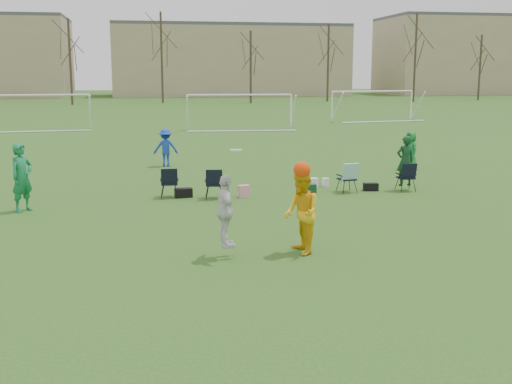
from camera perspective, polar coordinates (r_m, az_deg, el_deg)
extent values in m
plane|color=#27541A|center=(13.60, 2.28, -6.52)|extent=(260.00, 260.00, 0.00)
imported|color=#157846|center=(19.73, -20.09, 1.23)|extent=(0.83, 0.87, 2.01)
imported|color=#173AB1|center=(27.74, -8.04, 3.92)|extent=(1.06, 0.63, 1.61)
imported|color=#157930|center=(27.36, 13.59, 3.62)|extent=(0.67, 0.87, 1.59)
imported|color=silver|center=(13.87, -2.72, -1.72)|extent=(0.47, 0.97, 1.59)
imported|color=yellow|center=(14.25, 4.06, -1.85)|extent=(0.79, 0.97, 1.87)
sphere|color=#E53F0C|center=(14.07, 4.11, 1.98)|extent=(0.37, 0.37, 0.37)
cylinder|color=white|center=(13.68, -1.79, 3.75)|extent=(0.27, 0.27, 0.04)
imported|color=#103B1D|center=(22.47, 13.13, 2.71)|extent=(0.65, 0.45, 1.72)
cube|color=black|center=(20.86, -6.47, -0.07)|extent=(0.58, 0.37, 0.30)
cube|color=pink|center=(20.73, -1.07, 0.07)|extent=(0.39, 0.29, 0.40)
cube|color=#0F3A21|center=(21.65, 4.75, 0.33)|extent=(0.47, 0.31, 0.28)
cube|color=white|center=(22.66, 4.98, 0.84)|extent=(0.42, 0.30, 0.32)
cylinder|color=white|center=(22.82, 6.19, 0.86)|extent=(0.26, 0.26, 0.30)
cube|color=black|center=(22.26, 10.16, 0.45)|extent=(0.53, 0.33, 0.26)
cube|color=black|center=(20.92, -7.72, 0.85)|extent=(0.61, 0.61, 0.96)
cube|color=black|center=(20.59, -3.75, 0.76)|extent=(0.65, 0.65, 0.96)
cube|color=black|center=(21.82, 8.08, 1.24)|extent=(0.69, 0.69, 0.96)
cube|color=black|center=(22.46, 13.17, 1.33)|extent=(0.61, 0.61, 0.96)
cylinder|color=white|center=(47.22, -14.53, 6.93)|extent=(0.12, 0.12, 2.40)
cylinder|color=white|center=(47.26, -19.06, 8.15)|extent=(7.28, 0.76, 0.12)
cylinder|color=white|center=(45.14, -6.12, 7.05)|extent=(0.12, 0.12, 2.40)
cylinder|color=white|center=(45.73, 3.14, 7.14)|extent=(0.12, 0.12, 2.40)
cylinder|color=white|center=(45.23, -1.47, 8.64)|extent=(7.29, 0.63, 0.12)
cylinder|color=white|center=(52.50, 6.78, 7.54)|extent=(0.12, 0.12, 2.40)
cylinder|color=white|center=(55.96, 13.64, 7.51)|extent=(0.12, 0.12, 2.40)
cylinder|color=white|center=(54.09, 10.36, 8.80)|extent=(7.25, 1.13, 0.12)
cylinder|color=#382B21|center=(81.60, -16.19, 11.04)|extent=(0.28, 0.28, 10.20)
cylinder|color=#382B21|center=(84.25, -8.38, 11.73)|extent=(0.28, 0.28, 11.40)
cylinder|color=#382B21|center=(82.35, -0.47, 11.03)|extent=(0.28, 0.28, 9.00)
cylinder|color=#382B21|center=(87.77, 6.43, 11.33)|extent=(0.28, 0.28, 10.20)
cylinder|color=#382B21|center=(88.75, 13.96, 11.47)|extent=(0.28, 0.28, 11.40)
cylinder|color=#382B21|center=(96.33, 19.28, 10.39)|extent=(0.28, 0.28, 9.00)
cube|color=tan|center=(109.70, -2.41, 11.46)|extent=(38.00, 16.00, 11.00)
cube|color=tan|center=(123.13, 18.25, 11.32)|extent=(30.00, 16.00, 13.00)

